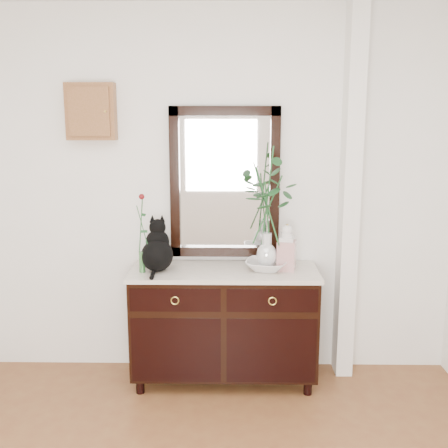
{
  "coord_description": "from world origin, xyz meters",
  "views": [
    {
      "loc": [
        0.15,
        -1.85,
        1.89
      ],
      "look_at": [
        0.1,
        1.63,
        1.2
      ],
      "focal_mm": 42.0,
      "sensor_mm": 36.0,
      "label": 1
    }
  ],
  "objects_px": {
    "sideboard": "(224,320)",
    "lotus_bowl": "(266,265)",
    "cat": "(157,245)",
    "ginger_jar": "(287,247)"
  },
  "relations": [
    {
      "from": "sideboard",
      "to": "lotus_bowl",
      "type": "xyz_separation_m",
      "value": [
        0.3,
        -0.01,
        0.41
      ]
    },
    {
      "from": "sideboard",
      "to": "cat",
      "type": "relative_size",
      "value": 3.65
    },
    {
      "from": "cat",
      "to": "ginger_jar",
      "type": "distance_m",
      "value": 0.91
    },
    {
      "from": "lotus_bowl",
      "to": "ginger_jar",
      "type": "distance_m",
      "value": 0.19
    },
    {
      "from": "cat",
      "to": "lotus_bowl",
      "type": "relative_size",
      "value": 1.25
    },
    {
      "from": "ginger_jar",
      "to": "cat",
      "type": "bearing_deg",
      "value": -178.52
    },
    {
      "from": "cat",
      "to": "ginger_jar",
      "type": "xyz_separation_m",
      "value": [
        0.91,
        0.02,
        -0.01
      ]
    },
    {
      "from": "ginger_jar",
      "to": "lotus_bowl",
      "type": "bearing_deg",
      "value": -175.66
    },
    {
      "from": "lotus_bowl",
      "to": "ginger_jar",
      "type": "relative_size",
      "value": 0.87
    },
    {
      "from": "cat",
      "to": "lotus_bowl",
      "type": "distance_m",
      "value": 0.78
    }
  ]
}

